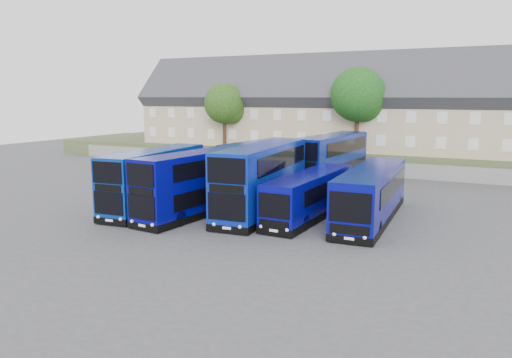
# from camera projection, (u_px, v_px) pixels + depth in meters

# --- Properties ---
(ground) EXTENTS (120.00, 120.00, 0.00)m
(ground) POSITION_uv_depth(u_px,v_px,m) (218.00, 223.00, 32.33)
(ground) COLOR #434347
(ground) RESTS_ON ground
(retaining_wall) EXTENTS (70.00, 0.40, 1.50)m
(retaining_wall) POSITION_uv_depth(u_px,v_px,m) (333.00, 166.00, 53.35)
(retaining_wall) COLOR slate
(retaining_wall) RESTS_ON ground
(earth_bank) EXTENTS (80.00, 20.00, 2.00)m
(earth_bank) POSITION_uv_depth(u_px,v_px,m) (358.00, 154.00, 62.13)
(earth_bank) COLOR #424B2A
(earth_bank) RESTS_ON ground
(terrace_row) EXTENTS (54.00, 10.40, 11.20)m
(terrace_row) POSITION_uv_depth(u_px,v_px,m) (351.00, 110.00, 57.68)
(terrace_row) COLOR tan
(terrace_row) RESTS_ON earth_bank
(dd_front_left) EXTENTS (3.50, 10.94, 4.28)m
(dd_front_left) POSITION_uv_depth(u_px,v_px,m) (155.00, 181.00, 36.11)
(dd_front_left) COLOR navy
(dd_front_left) RESTS_ON ground
(dd_front_mid) EXTENTS (3.48, 11.09, 4.34)m
(dd_front_mid) POSITION_uv_depth(u_px,v_px,m) (197.00, 184.00, 34.47)
(dd_front_mid) COLOR #06077A
(dd_front_mid) RESTS_ON ground
(dd_front_right) EXTENTS (3.82, 12.19, 4.77)m
(dd_front_right) POSITION_uv_depth(u_px,v_px,m) (262.00, 180.00, 34.79)
(dd_front_right) COLOR #08219A
(dd_front_right) RESTS_ON ground
(dd_rear_left) EXTENTS (3.28, 10.24, 4.00)m
(dd_rear_left) POSITION_uv_depth(u_px,v_px,m) (257.00, 164.00, 46.05)
(dd_rear_left) COLOR navy
(dd_rear_left) RESTS_ON ground
(dd_rear_right) EXTENTS (3.51, 11.82, 4.64)m
(dd_rear_right) POSITION_uv_depth(u_px,v_px,m) (331.00, 161.00, 45.34)
(dd_rear_right) COLOR navy
(dd_rear_right) RESTS_ON ground
(coach_east_a) EXTENTS (2.62, 11.11, 3.02)m
(coach_east_a) POSITION_uv_depth(u_px,v_px,m) (310.00, 196.00, 33.67)
(coach_east_a) COLOR #070882
(coach_east_a) RESTS_ON ground
(coach_east_b) EXTENTS (3.37, 12.80, 3.46)m
(coach_east_b) POSITION_uv_depth(u_px,v_px,m) (371.00, 195.00, 32.94)
(coach_east_b) COLOR #06087E
(coach_east_b) RESTS_ON ground
(tree_west) EXTENTS (4.80, 4.80, 7.65)m
(tree_west) POSITION_uv_depth(u_px,v_px,m) (226.00, 105.00, 59.42)
(tree_west) COLOR #382314
(tree_west) RESTS_ON earth_bank
(tree_mid) EXTENTS (5.76, 5.76, 9.18)m
(tree_mid) POSITION_uv_depth(u_px,v_px,m) (359.00, 97.00, 52.61)
(tree_mid) COLOR #382314
(tree_mid) RESTS_ON earth_bank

